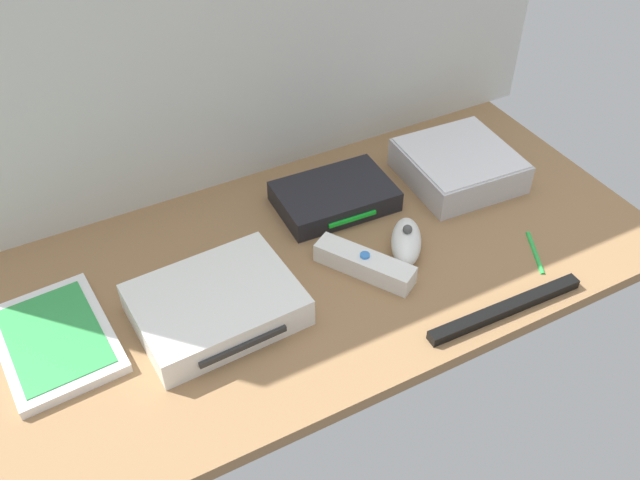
% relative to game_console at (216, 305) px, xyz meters
% --- Properties ---
extents(ground_plane, '(1.00, 0.48, 0.02)m').
position_rel_game_console_xyz_m(ground_plane, '(0.17, 0.03, -0.03)').
color(ground_plane, '#936D47').
rests_on(ground_plane, ground).
extents(game_console, '(0.22, 0.17, 0.04)m').
position_rel_game_console_xyz_m(game_console, '(0.00, 0.00, 0.00)').
color(game_console, white).
rests_on(game_console, ground_plane).
extents(mini_computer, '(0.18, 0.18, 0.05)m').
position_rel_game_console_xyz_m(mini_computer, '(0.47, 0.10, 0.00)').
color(mini_computer, silver).
rests_on(mini_computer, ground_plane).
extents(game_case, '(0.15, 0.20, 0.02)m').
position_rel_game_console_xyz_m(game_case, '(-0.20, 0.05, -0.01)').
color(game_case, white).
rests_on(game_case, ground_plane).
extents(network_router, '(0.19, 0.13, 0.03)m').
position_rel_game_console_xyz_m(network_router, '(0.25, 0.13, -0.00)').
color(network_router, black).
rests_on(network_router, ground_plane).
extents(remote_wand, '(0.11, 0.15, 0.03)m').
position_rel_game_console_xyz_m(remote_wand, '(0.22, -0.02, -0.01)').
color(remote_wand, white).
rests_on(remote_wand, ground_plane).
extents(remote_nunchuk, '(0.09, 0.11, 0.05)m').
position_rel_game_console_xyz_m(remote_nunchuk, '(0.29, -0.01, -0.00)').
color(remote_nunchuk, white).
rests_on(remote_nunchuk, ground_plane).
extents(sensor_bar, '(0.24, 0.03, 0.01)m').
position_rel_game_console_xyz_m(sensor_bar, '(0.34, -0.18, -0.01)').
color(sensor_bar, black).
rests_on(sensor_bar, ground_plane).
extents(stylus_pen, '(0.05, 0.08, 0.01)m').
position_rel_game_console_xyz_m(stylus_pen, '(0.46, -0.11, -0.02)').
color(stylus_pen, green).
rests_on(stylus_pen, ground_plane).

